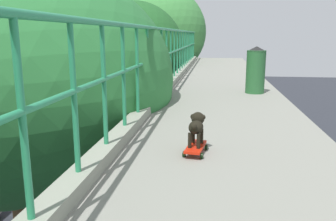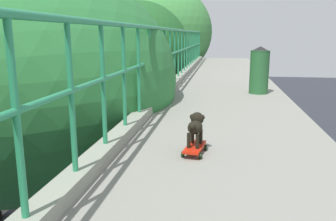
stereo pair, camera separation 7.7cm
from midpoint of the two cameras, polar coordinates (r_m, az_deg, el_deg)
name	(u,v)px [view 1 (the left image)]	position (r m, az deg, el deg)	size (l,w,h in m)	color
overpass_deck	(228,218)	(2.77, 8.97, -17.02)	(2.41, 31.15, 0.38)	gray
green_railing	(77,152)	(2.78, -15.40, -6.53)	(0.20, 29.59, 1.29)	gray
car_yellow_cab_fifth	(62,198)	(15.20, -17.04, -13.58)	(1.90, 4.47, 1.46)	gold
city_bus	(86,107)	(27.01, -13.32, 0.56)	(2.50, 10.49, 3.17)	#B11216
roadside_tree_mid	(14,81)	(7.03, -24.17, 4.36)	(5.86, 5.86, 8.51)	brown
roadside_tree_far	(134,51)	(14.65, -5.79, 9.70)	(4.12, 4.12, 8.51)	#523021
roadside_tree_farthest	(152,33)	(19.72, -2.80, 12.60)	(5.98, 5.98, 9.95)	brown
toy_skateboard	(196,147)	(3.48, 3.90, -6.05)	(0.24, 0.43, 0.08)	red
small_dog	(197,125)	(3.46, 4.06, -2.40)	(0.18, 0.34, 0.32)	black
litter_bin	(256,69)	(7.21, 13.85, 6.54)	(0.38, 0.38, 0.93)	#275D30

